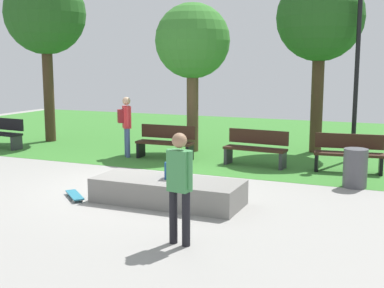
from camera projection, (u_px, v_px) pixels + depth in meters
name	position (u px, v px, depth m)	size (l,w,h in m)	color
ground_plane	(136.00, 187.00, 10.71)	(28.00, 28.00, 0.00)	gray
grass_lawn	(244.00, 137.00, 17.82)	(26.60, 12.36, 0.01)	#387A2D
concrete_ledge	(168.00, 191.00, 9.44)	(2.81, 1.09, 0.46)	gray
backpack_on_ledge	(171.00, 170.00, 9.47)	(0.28, 0.20, 0.32)	#1E4C8C
skater_performing_trick	(180.00, 181.00, 7.16)	(0.43, 0.25, 1.63)	black
skateboard_by_ledge	(75.00, 195.00, 9.79)	(0.73, 0.68, 0.08)	teal
park_bench_far_right	(256.00, 147.00, 12.82)	(1.64, 0.62, 0.91)	#331E14
park_bench_near_lamppost	(349.00, 152.00, 12.09)	(1.64, 0.64, 0.91)	#331E14
park_bench_far_left	(1.00, 132.00, 15.57)	(1.64, 0.62, 0.91)	black
park_bench_center_lawn	(166.00, 141.00, 13.78)	(1.61, 0.50, 0.91)	#331E14
tree_slender_maple	(193.00, 43.00, 14.53)	(2.17, 2.17, 4.32)	brown
tree_young_birch	(45.00, 15.00, 16.31)	(2.62, 2.62, 5.48)	#42301E
tree_tall_oak	(320.00, 19.00, 14.27)	(2.47, 2.47, 5.11)	#42301E
lamp_post	(357.00, 59.00, 13.24)	(0.28, 0.28, 4.49)	black
trash_bin	(355.00, 168.00, 10.62)	(0.50, 0.50, 0.82)	#4C4C51
pedestrian_with_backpack	(126.00, 121.00, 13.95)	(0.45, 0.44, 1.68)	#3F5184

